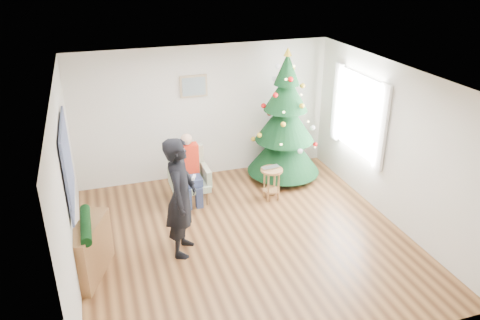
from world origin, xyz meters
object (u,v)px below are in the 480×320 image
object	(u,v)px
christmas_tree	(285,122)
console	(90,251)
stool	(271,184)
standing_man	(181,197)
armchair	(189,182)

from	to	relation	value
christmas_tree	console	bearing A→B (deg)	-151.43
stool	standing_man	bearing A→B (deg)	-149.44
christmas_tree	stool	distance (m)	1.29
christmas_tree	standing_man	bearing A→B (deg)	-142.16
stool	standing_man	world-z (taller)	standing_man
standing_man	stool	bearing A→B (deg)	-36.65
standing_man	console	world-z (taller)	standing_man
armchair	console	xyz separation A→B (m)	(-1.77, -1.69, 0.05)
stool	console	bearing A→B (deg)	-158.45
standing_man	armchair	bearing A→B (deg)	6.99
console	stool	bearing A→B (deg)	43.21
armchair	standing_man	bearing A→B (deg)	-105.94
stool	standing_man	xyz separation A→B (m)	(-1.86, -1.10, 0.62)
christmas_tree	stool	bearing A→B (deg)	-125.77
armchair	console	bearing A→B (deg)	-136.38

